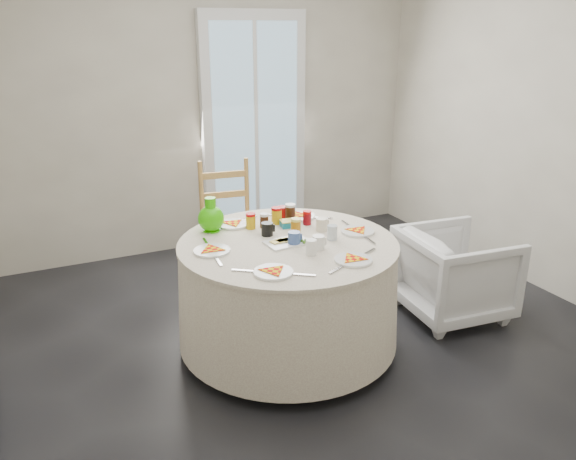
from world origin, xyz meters
name	(u,v)px	position (x,y,z in m)	size (l,w,h in m)	color
floor	(314,340)	(0.00, 0.00, 0.00)	(4.00, 4.00, 0.00)	black
wall_back	(210,105)	(0.00, 2.00, 1.30)	(4.00, 0.02, 2.60)	#BCB5A3
wall_right	(559,122)	(2.00, 0.00, 1.30)	(0.02, 4.00, 2.60)	#BCB5A3
glass_door	(255,131)	(0.40, 1.95, 1.05)	(1.00, 0.08, 2.10)	silver
table	(288,293)	(-0.18, 0.01, 0.38)	(1.37, 1.37, 0.70)	#F3EECC
wooden_chair	(230,225)	(-0.16, 1.13, 0.47)	(0.43, 0.41, 0.97)	tan
armchair	(456,264)	(1.06, -0.11, 0.39)	(0.67, 0.63, 0.69)	silver
place_settings	(288,235)	(-0.18, 0.01, 0.77)	(1.16, 1.16, 0.02)	white
jar_cluster	(278,213)	(-0.12, 0.29, 0.82)	(0.42, 0.21, 0.12)	#A7590F
butter_tub	(289,218)	(-0.06, 0.25, 0.79)	(0.12, 0.08, 0.05)	#107597
green_pitcher	(211,209)	(-0.54, 0.40, 0.87)	(0.17, 0.17, 0.22)	#31C104
cheese_platter	(287,236)	(-0.20, -0.01, 0.77)	(0.26, 0.17, 0.03)	white
mugs_glasses	(302,224)	(-0.07, 0.05, 0.81)	(0.55, 0.55, 0.10)	#B1B1B1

